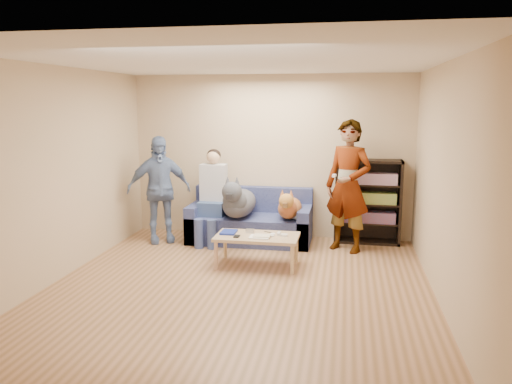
% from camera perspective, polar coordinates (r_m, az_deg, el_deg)
% --- Properties ---
extents(ground, '(5.00, 5.00, 0.00)m').
position_cam_1_polar(ground, '(5.95, -2.12, -11.08)').
color(ground, olive).
rests_on(ground, ground).
extents(ceiling, '(5.00, 5.00, 0.00)m').
position_cam_1_polar(ceiling, '(5.56, -2.30, 14.72)').
color(ceiling, white).
rests_on(ceiling, ground).
extents(wall_back, '(4.50, 0.00, 4.50)m').
position_cam_1_polar(wall_back, '(8.05, 1.67, 4.07)').
color(wall_back, tan).
rests_on(wall_back, ground).
extents(wall_front, '(4.50, 0.00, 4.50)m').
position_cam_1_polar(wall_front, '(3.27, -11.78, -5.31)').
color(wall_front, tan).
rests_on(wall_front, ground).
extents(wall_left, '(0.00, 5.00, 5.00)m').
position_cam_1_polar(wall_left, '(6.48, -22.02, 1.82)').
color(wall_left, tan).
rests_on(wall_left, ground).
extents(wall_right, '(0.00, 5.00, 5.00)m').
position_cam_1_polar(wall_right, '(5.58, 20.98, 0.64)').
color(wall_right, tan).
rests_on(wall_right, ground).
extents(blanket, '(0.37, 0.31, 0.13)m').
position_cam_1_polar(blanket, '(7.55, 4.86, -2.62)').
color(blanket, '#BBBBC0').
rests_on(blanket, sofa).
extents(person_standing_right, '(0.84, 0.74, 1.93)m').
position_cam_1_polar(person_standing_right, '(7.35, 10.48, 0.66)').
color(person_standing_right, gray).
rests_on(person_standing_right, ground).
extents(person_standing_left, '(1.05, 0.82, 1.66)m').
position_cam_1_polar(person_standing_left, '(7.87, -11.03, 0.28)').
color(person_standing_left, '#778BBE').
rests_on(person_standing_left, ground).
extents(held_controller, '(0.06, 0.14, 0.03)m').
position_cam_1_polar(held_controller, '(7.13, 8.92, 1.87)').
color(held_controller, silver).
rests_on(held_controller, person_standing_right).
extents(notebook_blue, '(0.20, 0.26, 0.03)m').
position_cam_1_polar(notebook_blue, '(6.77, -3.14, -4.60)').
color(notebook_blue, navy).
rests_on(notebook_blue, coffee_table).
extents(papers, '(0.26, 0.20, 0.02)m').
position_cam_1_polar(papers, '(6.54, 0.40, -5.16)').
color(papers, white).
rests_on(papers, coffee_table).
extents(magazine, '(0.22, 0.17, 0.01)m').
position_cam_1_polar(magazine, '(6.55, 0.69, -5.01)').
color(magazine, beige).
rests_on(magazine, coffee_table).
extents(camera_silver, '(0.11, 0.06, 0.05)m').
position_cam_1_polar(camera_silver, '(6.78, -0.69, -4.46)').
color(camera_silver, '#AAAAAF').
rests_on(camera_silver, coffee_table).
extents(controller_a, '(0.04, 0.13, 0.03)m').
position_cam_1_polar(controller_a, '(6.70, 2.65, -4.74)').
color(controller_a, silver).
rests_on(controller_a, coffee_table).
extents(controller_b, '(0.09, 0.06, 0.03)m').
position_cam_1_polar(controller_b, '(6.61, 3.24, -4.95)').
color(controller_b, white).
rests_on(controller_b, coffee_table).
extents(headphone_cup_a, '(0.07, 0.07, 0.02)m').
position_cam_1_polar(headphone_cup_a, '(6.59, 1.81, -5.02)').
color(headphone_cup_a, silver).
rests_on(headphone_cup_a, coffee_table).
extents(headphone_cup_b, '(0.07, 0.07, 0.02)m').
position_cam_1_polar(headphone_cup_b, '(6.67, 1.92, -4.84)').
color(headphone_cup_b, white).
rests_on(headphone_cup_b, coffee_table).
extents(pen_orange, '(0.13, 0.06, 0.01)m').
position_cam_1_polar(pen_orange, '(6.50, -0.30, -5.30)').
color(pen_orange, '#CA6D1C').
rests_on(pen_orange, coffee_table).
extents(pen_black, '(0.13, 0.08, 0.01)m').
position_cam_1_polar(pen_black, '(6.80, 1.40, -4.60)').
color(pen_black, black).
rests_on(pen_black, coffee_table).
extents(wallet, '(0.07, 0.12, 0.02)m').
position_cam_1_polar(wallet, '(6.58, -2.21, -5.08)').
color(wallet, black).
rests_on(wallet, coffee_table).
extents(sofa, '(1.90, 0.85, 0.82)m').
position_cam_1_polar(sofa, '(7.88, -0.62, -3.59)').
color(sofa, '#515B93').
rests_on(sofa, ground).
extents(person_seated, '(0.40, 0.73, 1.47)m').
position_cam_1_polar(person_seated, '(7.79, -5.04, -0.09)').
color(person_seated, '#3A5680').
rests_on(person_seated, sofa).
extents(dog_gray, '(0.48, 1.28, 0.70)m').
position_cam_1_polar(dog_gray, '(7.58, -2.07, -1.11)').
color(dog_gray, '#4D4F57').
rests_on(dog_gray, sofa).
extents(dog_tan, '(0.36, 1.14, 0.52)m').
position_cam_1_polar(dog_tan, '(7.52, 3.81, -1.73)').
color(dog_tan, '#C9763D').
rests_on(dog_tan, sofa).
extents(coffee_table, '(1.10, 0.60, 0.42)m').
position_cam_1_polar(coffee_table, '(6.66, 0.13, -5.36)').
color(coffee_table, tan).
rests_on(coffee_table, ground).
extents(bookshelf, '(1.00, 0.34, 1.30)m').
position_cam_1_polar(bookshelf, '(7.89, 12.65, -0.86)').
color(bookshelf, black).
rests_on(bookshelf, ground).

